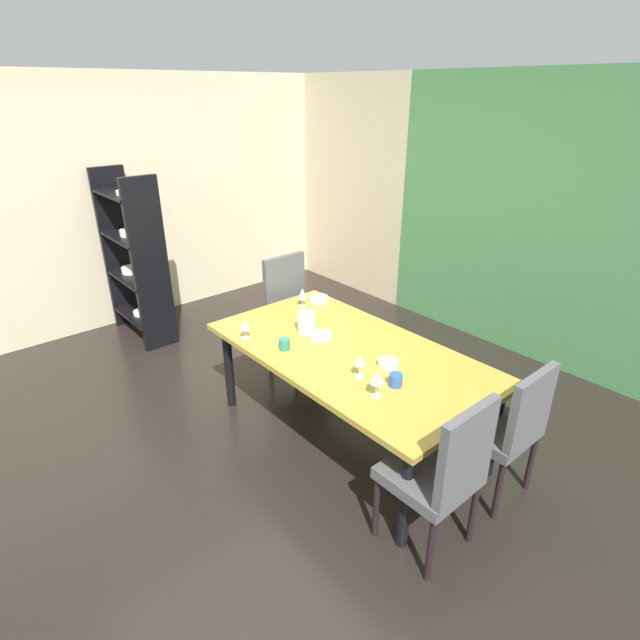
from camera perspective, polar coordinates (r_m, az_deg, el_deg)
name	(u,v)px	position (r m, az deg, el deg)	size (l,w,h in m)	color
ground_plane	(252,433)	(3.89, -7.77, -12.72)	(5.40, 5.53, 0.02)	black
back_panel_interior	(350,187)	(6.29, 3.42, 14.94)	(1.78, 0.10, 2.52)	beige
garden_window_panel	(571,231)	(4.78, 26.75, 9.10)	(3.62, 0.10, 2.52)	#47844A
left_interior_panel	(99,207)	(5.64, -23.98, 11.70)	(0.10, 5.53, 2.52)	beige
dining_table	(349,359)	(3.47, 3.34, -4.44)	(2.02, 1.07, 0.72)	#B68D33
chair_right_far	(507,424)	(3.24, 20.55, -11.09)	(0.44, 0.44, 0.94)	#4F4E50
chair_right_near	(443,471)	(2.78, 13.84, -16.37)	(0.44, 0.44, 0.99)	#4F4E50
chair_left_far	(293,311)	(4.40, -3.12, 1.02)	(0.45, 0.44, 1.05)	#4F4E50
display_shelf	(134,257)	(5.29, -20.48, 6.76)	(0.83, 0.34, 1.66)	black
wine_glass_east	(377,378)	(2.89, 6.53, -6.55)	(0.08, 0.08, 0.17)	silver
wine_glass_center	(360,361)	(3.07, 4.58, -4.65)	(0.07, 0.07, 0.16)	silver
wine_glass_west	(245,325)	(3.58, -8.59, -0.57)	(0.08, 0.08, 0.14)	silver
wine_glass_near_shelf	(302,294)	(4.08, -2.03, 3.00)	(0.07, 0.07, 0.15)	silver
serving_bowl_north	(318,299)	(4.20, -0.19, 2.45)	(0.16, 0.16, 0.04)	#F4E2CA
serving_bowl_near_window	(320,336)	(3.58, 0.03, -1.80)	(0.16, 0.16, 0.04)	white
serving_bowl_front	(388,363)	(3.26, 7.81, -4.89)	(0.14, 0.14, 0.04)	beige
cup_left	(284,344)	(3.43, -4.08, -2.75)	(0.08, 0.08, 0.08)	#277A66
cup_south	(396,380)	(3.05, 8.63, -6.79)	(0.08, 0.08, 0.08)	#28559F
pitcher_corner	(306,322)	(3.64, -1.57, -0.25)	(0.15, 0.13, 0.16)	white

